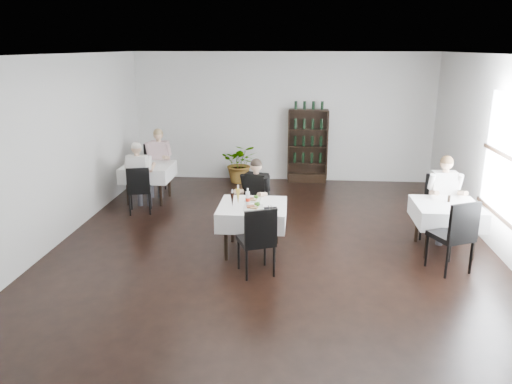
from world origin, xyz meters
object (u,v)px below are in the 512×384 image
(main_table, at_px, (252,214))
(diner_main, at_px, (255,192))
(wine_shelf, at_px, (308,147))
(potted_tree, at_px, (240,163))

(main_table, relative_size, diner_main, 0.77)
(wine_shelf, relative_size, diner_main, 1.31)
(wine_shelf, xyz_separation_m, main_table, (-0.90, -4.31, -0.23))
(wine_shelf, bearing_deg, diner_main, -104.38)
(main_table, relative_size, potted_tree, 1.11)
(wine_shelf, height_order, main_table, wine_shelf)
(wine_shelf, xyz_separation_m, potted_tree, (-1.57, -0.17, -0.38))
(main_table, distance_m, diner_main, 0.71)
(wine_shelf, distance_m, diner_main, 3.74)
(potted_tree, bearing_deg, main_table, -80.78)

